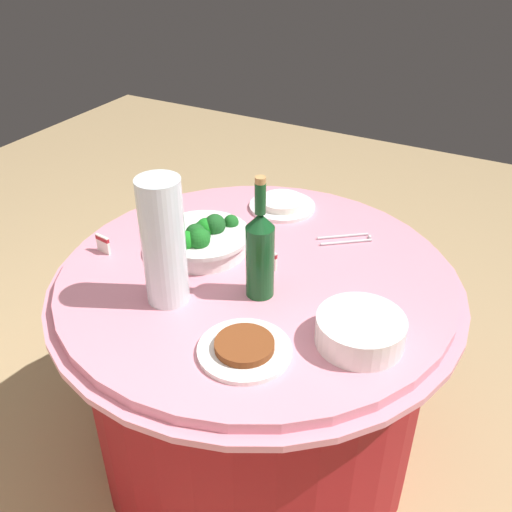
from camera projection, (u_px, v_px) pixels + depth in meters
name	position (u px, v px, depth m)	size (l,w,h in m)	color
ground_plane	(256.00, 447.00, 2.01)	(6.00, 6.00, 0.00)	tan
buffet_table	(256.00, 367.00, 1.81)	(1.16, 1.16, 0.74)	maroon
broccoli_bowl	(203.00, 239.00, 1.68)	(0.28, 0.28, 0.11)	white
plate_stack	(360.00, 330.00, 1.34)	(0.21, 0.21, 0.07)	white
wine_bottle	(260.00, 252.00, 1.46)	(0.07, 0.07, 0.34)	#13471E
decorative_fruit_vase	(164.00, 248.00, 1.43)	(0.11, 0.11, 0.34)	silver
serving_tongs	(347.00, 239.00, 1.75)	(0.15, 0.13, 0.01)	silver
food_plate_rice	(282.00, 204.00, 1.93)	(0.22, 0.22, 0.03)	white
food_plate_stir_fry	(244.00, 348.00, 1.33)	(0.22, 0.22, 0.03)	white
label_placard_front	(269.00, 258.00, 1.61)	(0.05, 0.02, 0.05)	white
label_placard_mid	(103.00, 243.00, 1.68)	(0.05, 0.02, 0.05)	white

